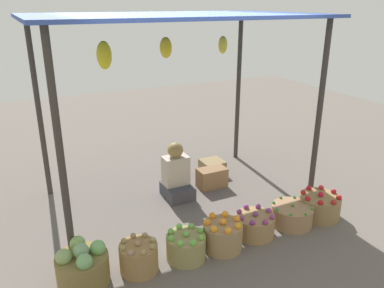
% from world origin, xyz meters
% --- Properties ---
extents(ground_plane, '(14.00, 14.00, 0.00)m').
position_xyz_m(ground_plane, '(0.00, 0.00, 0.00)').
color(ground_plane, '#645B55').
extents(market_stall_structure, '(3.37, 2.13, 2.40)m').
position_xyz_m(market_stall_structure, '(-0.01, 0.01, 2.20)').
color(market_stall_structure, '#38332D').
rests_on(market_stall_structure, ground).
extents(vendor_person, '(0.36, 0.44, 0.78)m').
position_xyz_m(vendor_person, '(0.03, 0.05, 0.30)').
color(vendor_person, '#3D3D45').
rests_on(vendor_person, ground).
extents(basket_cabbages, '(0.49, 0.49, 0.43)m').
position_xyz_m(basket_cabbages, '(-1.49, -1.16, 0.19)').
color(basket_cabbages, olive).
rests_on(basket_cabbages, ground).
extents(basket_potatoes, '(0.38, 0.38, 0.34)m').
position_xyz_m(basket_potatoes, '(-0.95, -1.22, 0.15)').
color(basket_potatoes, '#9C7644').
rests_on(basket_potatoes, ground).
extents(basket_green_apples, '(0.41, 0.41, 0.32)m').
position_xyz_m(basket_green_apples, '(-0.45, -1.25, 0.14)').
color(basket_green_apples, '#958851').
rests_on(basket_green_apples, ground).
extents(basket_oranges, '(0.43, 0.43, 0.37)m').
position_xyz_m(basket_oranges, '(-0.02, -1.27, 0.16)').
color(basket_oranges, '#9A7C52').
rests_on(basket_oranges, ground).
extents(basket_purple_onions, '(0.45, 0.45, 0.30)m').
position_xyz_m(basket_purple_onions, '(0.45, -1.21, 0.13)').
color(basket_purple_onions, '#9E794D').
rests_on(basket_purple_onions, ground).
extents(basket_green_chilies, '(0.49, 0.49, 0.27)m').
position_xyz_m(basket_green_chilies, '(0.98, -1.21, 0.12)').
color(basket_green_chilies, '#9C7551').
rests_on(basket_green_chilies, ground).
extents(basket_red_apples, '(0.50, 0.50, 0.34)m').
position_xyz_m(basket_red_apples, '(1.41, -1.22, 0.14)').
color(basket_red_apples, olive).
rests_on(basket_red_apples, ground).
extents(wooden_crate_near_vendor, '(0.41, 0.24, 0.28)m').
position_xyz_m(wooden_crate_near_vendor, '(0.61, 0.09, 0.14)').
color(wooden_crate_near_vendor, olive).
rests_on(wooden_crate_near_vendor, ground).
extents(wooden_crate_stacked_rear, '(0.33, 0.32, 0.22)m').
position_xyz_m(wooden_crate_stacked_rear, '(0.83, 0.49, 0.11)').
color(wooden_crate_stacked_rear, olive).
rests_on(wooden_crate_stacked_rear, ground).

